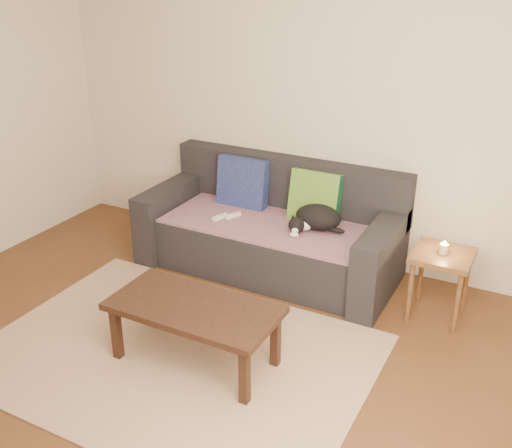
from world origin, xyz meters
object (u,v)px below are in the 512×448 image
Objects in this scene: wii_remote_a at (220,217)px; side_table at (441,265)px; coffee_table at (194,312)px; wii_remote_b at (233,215)px; cat at (316,218)px; sofa at (272,233)px.

side_table reaches higher than wii_remote_a.
wii_remote_b is at bearing 109.39° from coffee_table.
cat reaches higher than coffee_table.
sofa reaches higher than coffee_table.
coffee_table is at bearing -134.23° from side_table.
side_table reaches higher than wii_remote_b.
sofa is 0.46m from cat.
cat is 1.42m from coffee_table.
coffee_table is at bearing -141.03° from wii_remote_b.
wii_remote_a is 1.00× the size of wii_remote_b.
wii_remote_a is at bearing -177.60° from side_table.
sofa is 4.55× the size of cat.
cat is 1.02m from side_table.
sofa is 4.12× the size of side_table.
sofa is 1.41m from side_table.
coffee_table is (0.45, -1.29, -0.08)m from wii_remote_b.
wii_remote_b is (-0.30, -0.12, 0.15)m from sofa.
wii_remote_b is at bearing -28.00° from wii_remote_a.
cat reaches higher than side_table.
sofa reaches higher than wii_remote_a.
wii_remote_a is 1.32m from coffee_table.
cat reaches higher than wii_remote_b.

